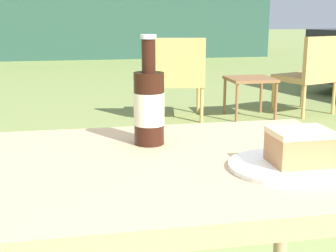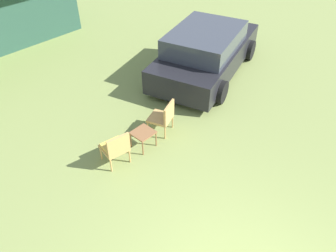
{
  "view_description": "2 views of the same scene",
  "coord_description": "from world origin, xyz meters",
  "px_view_note": "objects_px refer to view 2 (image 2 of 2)",
  "views": [
    {
      "loc": [
        -0.2,
        -0.93,
        1.05
      ],
      "look_at": [
        0.0,
        0.1,
        0.8
      ],
      "focal_mm": 50.0,
      "sensor_mm": 36.0,
      "label": 1
    },
    {
      "loc": [
        -2.1,
        -0.55,
        5.09
      ],
      "look_at": [
        1.65,
        2.93,
        0.9
      ],
      "focal_mm": 35.0,
      "sensor_mm": 36.0,
      "label": 2
    }
  ],
  "objects_px": {
    "wicker_chair_plain": "(163,116)",
    "garden_side_table": "(143,134)",
    "wicker_chair_cushioned": "(115,147)",
    "parked_car": "(206,52)"
  },
  "relations": [
    {
      "from": "wicker_chair_cushioned",
      "to": "garden_side_table",
      "type": "height_order",
      "value": "wicker_chair_cushioned"
    },
    {
      "from": "wicker_chair_cushioned",
      "to": "wicker_chair_plain",
      "type": "height_order",
      "value": "same"
    },
    {
      "from": "wicker_chair_cushioned",
      "to": "parked_car",
      "type": "bearing_deg",
      "value": -156.44
    },
    {
      "from": "wicker_chair_cushioned",
      "to": "garden_side_table",
      "type": "xyz_separation_m",
      "value": [
        0.75,
        -0.04,
        -0.09
      ]
    },
    {
      "from": "wicker_chair_plain",
      "to": "garden_side_table",
      "type": "relative_size",
      "value": 1.79
    },
    {
      "from": "wicker_chair_plain",
      "to": "garden_side_table",
      "type": "bearing_deg",
      "value": -17.61
    },
    {
      "from": "wicker_chair_cushioned",
      "to": "garden_side_table",
      "type": "distance_m",
      "value": 0.75
    },
    {
      "from": "parked_car",
      "to": "wicker_chair_plain",
      "type": "xyz_separation_m",
      "value": [
        -2.92,
        -1.04,
        -0.22
      ]
    },
    {
      "from": "wicker_chair_plain",
      "to": "parked_car",
      "type": "bearing_deg",
      "value": 179.79
    },
    {
      "from": "parked_car",
      "to": "wicker_chair_plain",
      "type": "relative_size",
      "value": 5.73
    }
  ]
}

